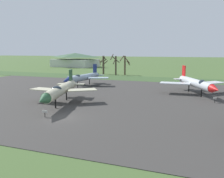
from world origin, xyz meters
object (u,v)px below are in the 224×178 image
(info_placard_front_left, at_px, (215,99))
(jet_fighter_front_left, at_px, (196,83))
(visitor_building, at_px, (75,60))
(info_placard_rear_center, at_px, (67,88))
(info_placard_front_right, at_px, (45,113))
(jet_fighter_front_right, at_px, (60,90))
(jet_fighter_rear_center, at_px, (83,77))

(info_placard_front_left, bearing_deg, jet_fighter_front_left, 114.59)
(visitor_building, bearing_deg, info_placard_rear_center, -62.24)
(jet_fighter_front_left, relative_size, info_placard_front_left, 15.34)
(info_placard_front_left, relative_size, info_placard_front_right, 1.04)
(jet_fighter_front_left, relative_size, visitor_building, 0.63)
(jet_fighter_front_right, bearing_deg, info_placard_rear_center, 117.18)
(jet_fighter_front_right, xyz_separation_m, jet_fighter_rear_center, (-5.65, 18.17, -0.14))
(info_placard_front_left, bearing_deg, visitor_building, 132.24)
(info_placard_front_left, distance_m, jet_fighter_front_right, 23.36)
(jet_fighter_front_right, relative_size, info_placard_front_right, 16.99)
(jet_fighter_front_left, xyz_separation_m, info_placard_front_right, (-16.37, -22.42, -1.55))
(jet_fighter_front_right, distance_m, jet_fighter_rear_center, 19.03)
(info_placard_front_right, xyz_separation_m, info_placard_rear_center, (-8.12, 18.47, -0.01))
(jet_fighter_front_left, distance_m, info_placard_front_right, 27.80)
(info_placard_front_left, bearing_deg, info_placard_front_right, -140.46)
(visitor_building, bearing_deg, info_placard_front_right, -63.10)
(info_placard_front_left, bearing_deg, jet_fighter_front_right, -156.51)
(info_placard_front_left, relative_size, jet_fighter_rear_center, 0.06)
(jet_fighter_front_left, distance_m, info_placard_front_left, 7.28)
(info_placard_rear_center, bearing_deg, info_placard_front_left, -5.24)
(jet_fighter_rear_center, bearing_deg, info_placard_front_left, -18.18)
(info_placard_front_right, height_order, visitor_building, visitor_building)
(jet_fighter_front_left, relative_size, info_placard_rear_center, 15.64)
(jet_fighter_front_right, bearing_deg, visitor_building, 117.67)
(jet_fighter_rear_center, bearing_deg, info_placard_rear_center, -93.71)
(jet_fighter_front_right, relative_size, info_placard_rear_center, 16.73)
(visitor_building, bearing_deg, jet_fighter_rear_center, -59.48)
(info_placard_rear_center, bearing_deg, visitor_building, 117.76)
(info_placard_rear_center, bearing_deg, info_placard_front_right, -66.28)
(jet_fighter_front_right, xyz_separation_m, info_placard_front_right, (2.05, -6.66, -1.58))
(visitor_building, bearing_deg, jet_fighter_front_left, -46.32)
(jet_fighter_rear_center, bearing_deg, jet_fighter_front_right, -72.71)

